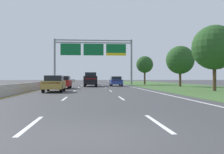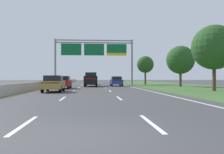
{
  "view_description": "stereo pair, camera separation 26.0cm",
  "coord_description": "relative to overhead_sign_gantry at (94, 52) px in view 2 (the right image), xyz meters",
  "views": [
    {
      "loc": [
        -0.13,
        -5.74,
        1.35
      ],
      "look_at": [
        2.72,
        28.21,
        1.46
      ],
      "focal_mm": 39.59,
      "sensor_mm": 36.0,
      "label": 1
    },
    {
      "loc": [
        0.13,
        -5.76,
        1.35
      ],
      "look_at": [
        2.72,
        28.21,
        1.46
      ],
      "focal_mm": 39.59,
      "sensor_mm": 36.0,
      "label": 2
    }
  ],
  "objects": [
    {
      "name": "ground_plane",
      "position": [
        -0.3,
        -6.63,
        -6.28
      ],
      "size": [
        220.0,
        220.0,
        0.0
      ],
      "primitive_type": "plane",
      "color": "#3D3D3F"
    },
    {
      "name": "lane_striping",
      "position": [
        -0.3,
        -7.08,
        -6.28
      ],
      "size": [
        11.96,
        106.0,
        0.01
      ],
      "color": "white",
      "rests_on": "ground"
    },
    {
      "name": "grass_verge_right",
      "position": [
        13.65,
        -6.63,
        -6.27
      ],
      "size": [
        14.0,
        110.0,
        0.02
      ],
      "primitive_type": "cube",
      "color": "#3D602D",
      "rests_on": "ground"
    },
    {
      "name": "median_barrier_concrete",
      "position": [
        -6.9,
        -6.63,
        -5.93
      ],
      "size": [
        0.6,
        110.0,
        0.85
      ],
      "color": "#A8A399",
      "rests_on": "ground"
    },
    {
      "name": "overhead_sign_gantry",
      "position": [
        0.0,
        0.0,
        0.0
      ],
      "size": [
        15.06,
        0.42,
        8.77
      ],
      "color": "gray",
      "rests_on": "ground"
    },
    {
      "name": "pickup_truck_black",
      "position": [
        -0.53,
        -8.95,
        -5.21
      ],
      "size": [
        2.05,
        5.42,
        2.2
      ],
      "rotation": [
        0.0,
        0.0,
        1.56
      ],
      "color": "black",
      "rests_on": "ground"
    },
    {
      "name": "car_white_centre_lane_sedan",
      "position": [
        -0.53,
        2.01,
        -5.47
      ],
      "size": [
        1.84,
        4.41,
        1.57
      ],
      "rotation": [
        0.0,
        0.0,
        1.58
      ],
      "color": "silver",
      "rests_on": "ground"
    },
    {
      "name": "car_gold_left_lane_sedan",
      "position": [
        -3.98,
        -23.27,
        -5.47
      ],
      "size": [
        1.91,
        4.44,
        1.57
      ],
      "rotation": [
        0.0,
        0.0,
        1.59
      ],
      "color": "#A38438",
      "rests_on": "ground"
    },
    {
      "name": "car_red_left_lane_sedan",
      "position": [
        -3.95,
        -16.08,
        -5.47
      ],
      "size": [
        1.83,
        4.4,
        1.57
      ],
      "rotation": [
        0.0,
        0.0,
        1.57
      ],
      "color": "maroon",
      "rests_on": "ground"
    },
    {
      "name": "car_blue_right_lane_sedan",
      "position": [
        3.59,
        -7.33,
        -5.47
      ],
      "size": [
        1.84,
        4.41,
        1.57
      ],
      "rotation": [
        0.0,
        0.0,
        1.57
      ],
      "color": "navy",
      "rests_on": "ground"
    },
    {
      "name": "roadside_tree_near",
      "position": [
        12.17,
        -23.04,
        -1.82
      ],
      "size": [
        4.58,
        4.58,
        6.76
      ],
      "color": "#4C3823",
      "rests_on": "ground"
    },
    {
      "name": "roadside_tree_mid",
      "position": [
        13.15,
        -10.58,
        -2.21
      ],
      "size": [
        4.31,
        4.31,
        6.24
      ],
      "color": "#4C3823",
      "rests_on": "ground"
    },
    {
      "name": "roadside_tree_far",
      "position": [
        10.31,
        1.66,
        -2.27
      ],
      "size": [
        3.4,
        3.4,
        5.74
      ],
      "color": "#4C3823",
      "rests_on": "ground"
    }
  ]
}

